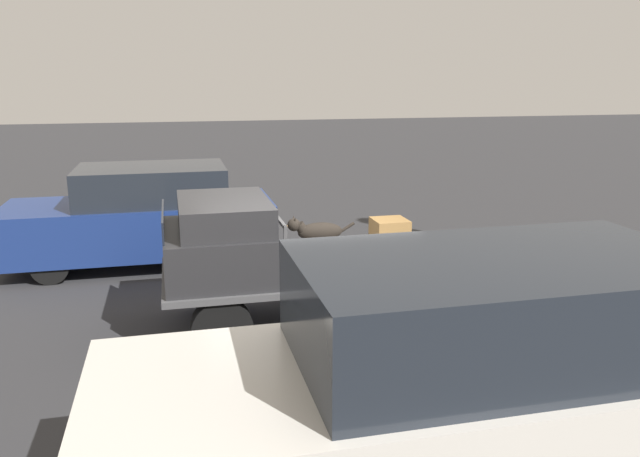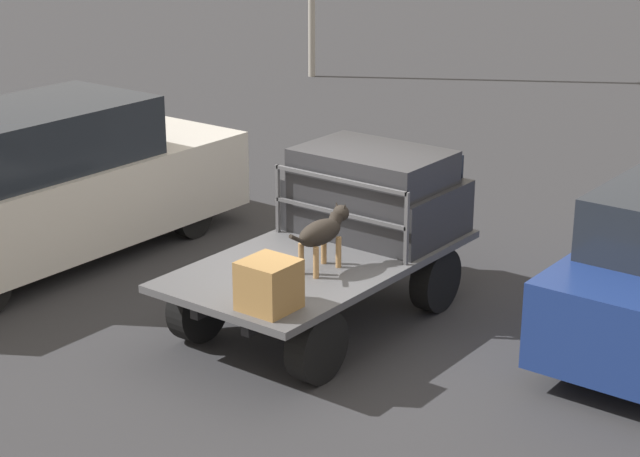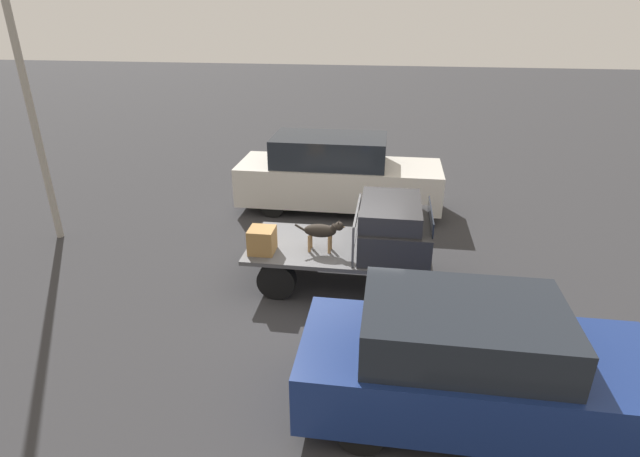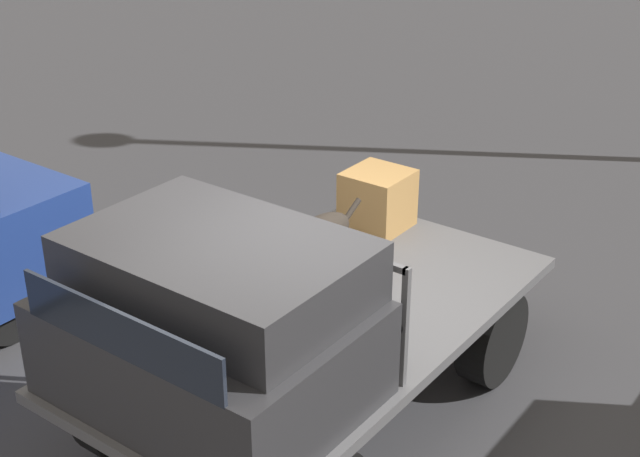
% 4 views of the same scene
% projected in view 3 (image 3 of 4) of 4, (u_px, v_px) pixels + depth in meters
% --- Properties ---
extents(ground_plane, '(80.00, 80.00, 0.00)m').
position_uv_depth(ground_plane, '(339.00, 280.00, 10.16)').
color(ground_plane, '#2D2D30').
extents(flatbed_truck, '(3.54, 1.89, 0.79)m').
position_uv_depth(flatbed_truck, '(339.00, 256.00, 9.92)').
color(flatbed_truck, black).
rests_on(flatbed_truck, ground).
extents(truck_cab, '(1.32, 1.77, 0.97)m').
position_uv_depth(truck_cab, '(393.00, 227.00, 9.51)').
color(truck_cab, '#28282B').
rests_on(truck_cab, flatbed_truck).
extents(truck_headboard, '(0.04, 1.77, 0.79)m').
position_uv_depth(truck_headboard, '(357.00, 222.00, 9.57)').
color(truck_headboard, '#4C4C4F').
rests_on(truck_headboard, flatbed_truck).
extents(dog, '(0.98, 0.26, 0.66)m').
position_uv_depth(dog, '(323.00, 231.00, 9.47)').
color(dog, '#9E7547').
rests_on(dog, flatbed_truck).
extents(cargo_crate, '(0.48, 0.48, 0.48)m').
position_uv_depth(cargo_crate, '(262.00, 240.00, 9.49)').
color(cargo_crate, olive).
rests_on(cargo_crate, flatbed_truck).
extents(parked_sedan, '(4.57, 1.86, 1.75)m').
position_uv_depth(parked_sedan, '(472.00, 364.00, 6.47)').
color(parked_sedan, black).
rests_on(parked_sedan, ground).
extents(parked_pickup_far, '(5.36, 1.87, 2.02)m').
position_uv_depth(parked_pickup_far, '(337.00, 174.00, 13.35)').
color(parked_pickup_far, black).
rests_on(parked_pickup_far, ground).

